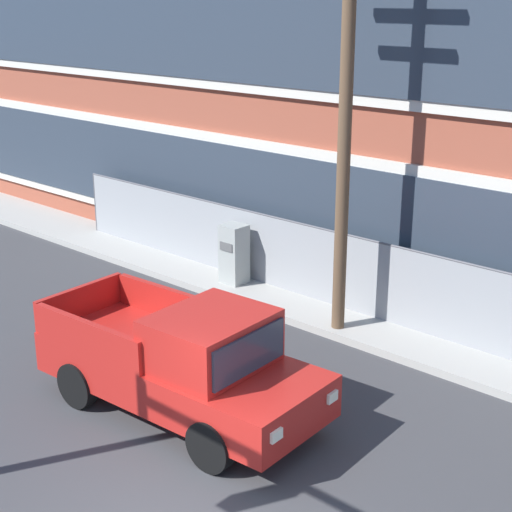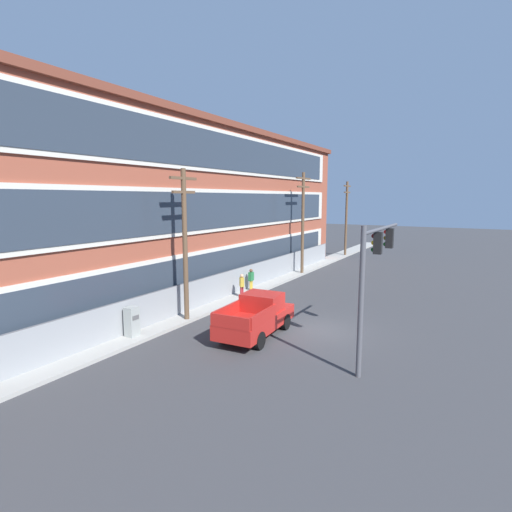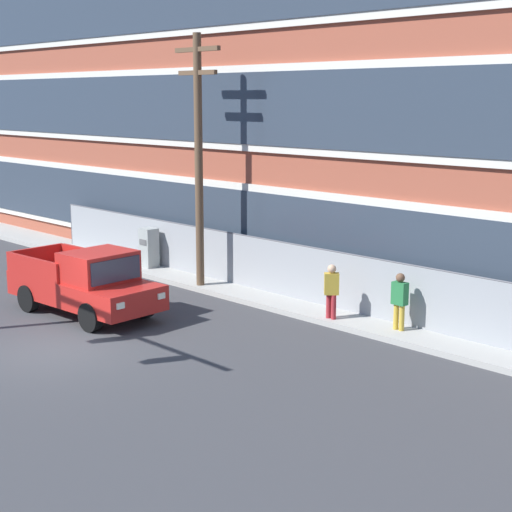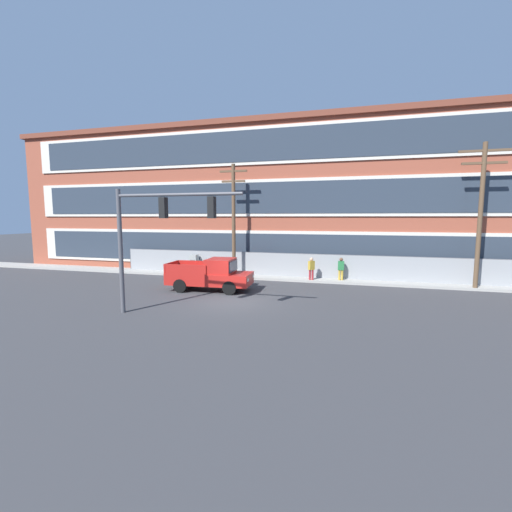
{
  "view_description": "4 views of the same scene",
  "coord_description": "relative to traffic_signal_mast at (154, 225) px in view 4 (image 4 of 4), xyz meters",
  "views": [
    {
      "loc": [
        6.44,
        -5.48,
        6.66
      ],
      "look_at": [
        -2.68,
        4.63,
        2.09
      ],
      "focal_mm": 55.0,
      "sensor_mm": 36.0,
      "label": 1
    },
    {
      "loc": [
        -18.39,
        -6.97,
        6.63
      ],
      "look_at": [
        1.79,
        4.63,
        3.22
      ],
      "focal_mm": 28.0,
      "sensor_mm": 36.0,
      "label": 2
    },
    {
      "loc": [
        16.79,
        -9.55,
        6.17
      ],
      "look_at": [
        2.32,
        4.71,
        2.05
      ],
      "focal_mm": 55.0,
      "sensor_mm": 36.0,
      "label": 3
    },
    {
      "loc": [
        5.83,
        -16.56,
        4.41
      ],
      "look_at": [
        0.76,
        1.84,
        2.24
      ],
      "focal_mm": 24.0,
      "sensor_mm": 36.0,
      "label": 4
    }
  ],
  "objects": [
    {
      "name": "traffic_signal_mast",
      "position": [
        0.0,
        0.0,
        0.0
      ],
      "size": [
        5.95,
        0.43,
        5.66
      ],
      "color": "#4C4C51",
      "rests_on": "ground"
    },
    {
      "name": "pickup_truck_red",
      "position": [
        0.31,
        5.56,
        -3.12
      ],
      "size": [
        5.17,
        2.32,
        1.95
      ],
      "color": "#AD1E19",
      "rests_on": "ground"
    },
    {
      "name": "utility_pole_midblock",
      "position": [
        15.7,
        9.83,
        0.83
      ],
      "size": [
        2.78,
        0.26,
        8.74
      ],
      "color": "brown",
      "rests_on": "ground"
    },
    {
      "name": "pedestrian_by_fence",
      "position": [
        5.82,
        9.85,
        -3.08
      ],
      "size": [
        0.45,
        0.45,
        1.69
      ],
      "color": "maroon",
      "rests_on": "ground"
    },
    {
      "name": "sidewalk_building_side",
      "position": [
        2.47,
        10.47,
        -3.97
      ],
      "size": [
        80.0,
        1.82,
        0.16
      ],
      "primitive_type": "cube",
      "color": "#9E9B93",
      "rests_on": "ground"
    },
    {
      "name": "utility_pole_near_corner",
      "position": [
        0.26,
        9.88,
        0.38
      ],
      "size": [
        2.0,
        0.26,
        8.12
      ],
      "color": "brown",
      "rests_on": "ground"
    },
    {
      "name": "pedestrian_near_cabinet",
      "position": [
        7.77,
        10.29,
        -3.08
      ],
      "size": [
        0.41,
        0.25,
        1.69
      ],
      "color": "#B7932D",
      "rests_on": "ground"
    },
    {
      "name": "brick_mill_building",
      "position": [
        3.01,
        15.9,
        1.79
      ],
      "size": [
        46.12,
        9.64,
        11.66
      ],
      "color": "brown",
      "rests_on": "ground"
    },
    {
      "name": "chain_link_fence",
      "position": [
        7.55,
        10.81,
        -3.12
      ],
      "size": [
        33.23,
        0.06,
        1.84
      ],
      "color": "gray",
      "rests_on": "ground"
    },
    {
      "name": "ground_plane",
      "position": [
        2.47,
        3.25,
        -4.05
      ],
      "size": [
        160.0,
        160.0,
        0.0
      ],
      "primitive_type": "plane",
      "color": "#38383A"
    },
    {
      "name": "electrical_cabinet",
      "position": [
        -3.14,
        10.36,
        -3.27
      ],
      "size": [
        0.55,
        0.53,
        1.57
      ],
      "color": "#939993",
      "rests_on": "ground"
    }
  ]
}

